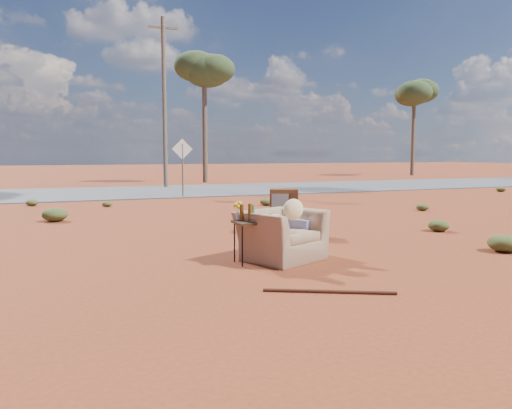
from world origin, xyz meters
name	(u,v)px	position (x,y,z in m)	size (l,w,h in m)	color
ground	(281,267)	(0.00, 0.00, 0.00)	(140.00, 140.00, 0.00)	maroon
highway	(131,192)	(0.00, 15.00, 0.02)	(140.00, 7.00, 0.04)	#565659
armchair	(284,228)	(0.30, 0.53, 0.48)	(1.52, 1.36, 1.02)	#947151
tv_unit	(284,200)	(1.35, 2.77, 0.68)	(0.70, 0.65, 0.92)	black
side_table	(247,220)	(-0.35, 0.44, 0.66)	(0.45, 0.45, 0.90)	#331E12
rusty_bar	(329,291)	(-0.04, -1.43, 0.02)	(0.04, 0.04, 1.56)	#532116
road_sign	(182,157)	(1.50, 12.00, 1.50)	(0.78, 0.06, 2.19)	brown
eucalyptus_center	(204,67)	(5.00, 21.00, 6.43)	(3.20, 3.20, 7.60)	brown
eucalyptus_right	(414,95)	(22.00, 24.00, 5.94)	(3.20, 3.20, 7.10)	brown
utility_pole_center	(164,100)	(2.00, 17.50, 4.15)	(1.40, 0.20, 8.00)	brown
scrub_patch	(162,222)	(-0.82, 4.41, 0.14)	(17.49, 8.07, 0.33)	#485123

